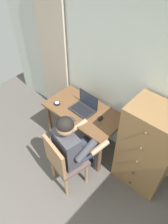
% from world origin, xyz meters
% --- Properties ---
extents(wall_back, '(4.80, 0.05, 2.50)m').
position_xyz_m(wall_back, '(0.00, 2.20, 1.25)').
color(wall_back, silver).
rests_on(wall_back, ground_plane).
extents(curtain_panel, '(0.59, 0.03, 2.27)m').
position_xyz_m(curtain_panel, '(-1.31, 2.13, 1.14)').
color(curtain_panel, '#BCAD99').
rests_on(curtain_panel, ground_plane).
extents(desk, '(1.12, 0.60, 0.73)m').
position_xyz_m(desk, '(-0.41, 1.83, 0.61)').
color(desk, brown).
rests_on(desk, ground_plane).
extents(dresser, '(0.63, 0.50, 1.28)m').
position_xyz_m(dresser, '(0.58, 1.91, 0.64)').
color(dresser, olive).
rests_on(dresser, ground_plane).
extents(chair, '(0.49, 0.48, 0.90)m').
position_xyz_m(chair, '(-0.13, 1.15, 0.51)').
color(chair, brown).
rests_on(chair, ground_plane).
extents(person_seated, '(0.61, 0.64, 1.21)m').
position_xyz_m(person_seated, '(-0.10, 1.33, 0.69)').
color(person_seated, '#33384C').
rests_on(person_seated, ground_plane).
extents(laptop, '(0.35, 0.27, 0.24)m').
position_xyz_m(laptop, '(-0.41, 1.86, 0.78)').
color(laptop, '#232326').
rests_on(laptop, desk).
extents(computer_mouse, '(0.08, 0.11, 0.03)m').
position_xyz_m(computer_mouse, '(-0.12, 1.85, 0.74)').
color(computer_mouse, black).
rests_on(computer_mouse, desk).
extents(desk_clock, '(0.09, 0.09, 0.03)m').
position_xyz_m(desk_clock, '(-0.78, 1.67, 0.74)').
color(desk_clock, black).
rests_on(desk_clock, desk).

